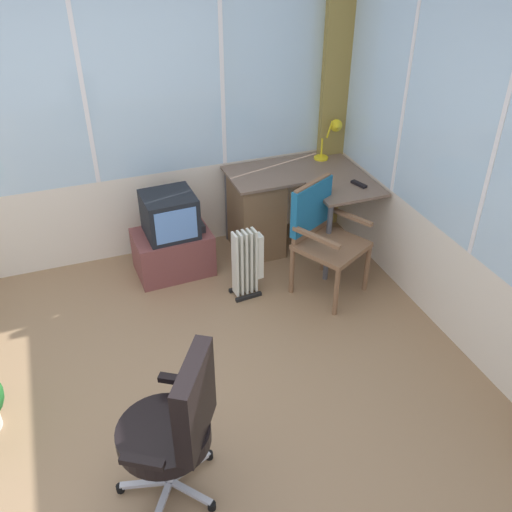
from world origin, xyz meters
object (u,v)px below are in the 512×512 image
object	(u,v)px
desk	(262,210)
tv_on_stand	(172,239)
desk_lamp	(333,134)
space_heater	(248,262)
wooden_armchair	(320,225)
tv_remote	(359,184)
office_chair	(177,423)

from	to	relation	value
desk	tv_on_stand	distance (m)	0.86
desk	desk_lamp	distance (m)	0.92
tv_on_stand	space_heater	xyz separation A→B (m)	(0.50, -0.53, -0.02)
wooden_armchair	desk	bearing A→B (deg)	107.59
tv_remote	space_heater	xyz separation A→B (m)	(-1.04, -0.15, -0.45)
tv_remote	tv_on_stand	xyz separation A→B (m)	(-1.54, 0.38, -0.43)
office_chair	desk	bearing A→B (deg)	59.43
wooden_armchair	space_heater	size ratio (longest dim) A/B	1.56
wooden_armchair	space_heater	distance (m)	0.65
desk	desk_lamp	world-z (taller)	desk_lamp
tv_on_stand	wooden_armchair	bearing A→B (deg)	-29.90
tv_remote	wooden_armchair	xyz separation A→B (m)	(-0.47, -0.24, -0.17)
space_heater	office_chair	bearing A→B (deg)	-120.84
desk	office_chair	size ratio (longest dim) A/B	1.17
office_chair	tv_on_stand	bearing A→B (deg)	77.90
space_heater	tv_on_stand	bearing A→B (deg)	133.06
desk_lamp	tv_on_stand	distance (m)	1.70
desk	wooden_armchair	size ratio (longest dim) A/B	1.22
desk	office_chair	bearing A→B (deg)	-120.57
office_chair	space_heater	xyz separation A→B (m)	(0.95, 1.60, -0.24)
space_heater	wooden_armchair	bearing A→B (deg)	-8.51
desk_lamp	space_heater	size ratio (longest dim) A/B	0.63
desk	tv_remote	bearing A→B (deg)	-34.09
desk_lamp	tv_remote	bearing A→B (deg)	-91.59
desk	desk_lamp	bearing A→B (deg)	6.87
tv_remote	office_chair	xyz separation A→B (m)	(-2.00, -1.75, -0.21)
tv_remote	space_heater	distance (m)	1.15
tv_remote	tv_on_stand	world-z (taller)	tv_remote
wooden_armchair	tv_on_stand	distance (m)	1.27
tv_remote	space_heater	size ratio (longest dim) A/B	0.25
desk	tv_on_stand	world-z (taller)	desk
wooden_armchair	office_chair	xyz separation A→B (m)	(-1.53, -1.51, -0.04)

